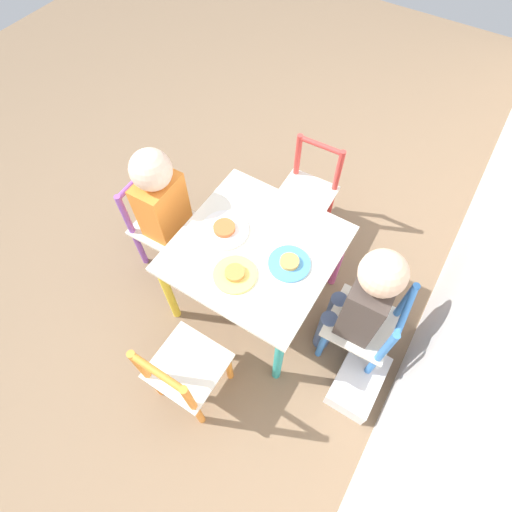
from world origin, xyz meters
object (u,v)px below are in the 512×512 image
object	(u,v)px
kids_table	(256,255)
chair_blue	(367,327)
child_back	(363,300)
plate_back	(289,263)
chair_orange	(185,372)
storage_bin	(358,381)
chair_purple	(162,225)
child_front	(164,204)
plate_front	(224,229)
chair_red	(307,194)
plate_right	(235,274)

from	to	relation	value
kids_table	chair_blue	distance (m)	0.53
chair_blue	child_back	bearing A→B (deg)	-90.00
child_back	plate_back	bearing A→B (deg)	-88.97
child_back	chair_blue	bearing A→B (deg)	90.00
chair_blue	chair_orange	distance (m)	0.74
storage_bin	kids_table	bearing A→B (deg)	-102.08
chair_purple	child_back	xyz separation A→B (m)	(-0.03, 0.96, 0.19)
child_back	storage_bin	bearing A→B (deg)	41.32
chair_blue	storage_bin	world-z (taller)	chair_blue
kids_table	child_front	size ratio (longest dim) A/B	0.85
child_back	storage_bin	world-z (taller)	child_back
chair_purple	plate_front	xyz separation A→B (m)	(-0.02, 0.36, 0.21)
chair_purple	child_front	xyz separation A→B (m)	(-0.00, 0.06, 0.19)
chair_blue	chair_orange	xyz separation A→B (m)	(0.53, -0.51, 0.00)
plate_front	storage_bin	bearing A→B (deg)	80.32
chair_orange	child_front	bearing A→B (deg)	-47.84
child_front	chair_blue	bearing A→B (deg)	-89.87
kids_table	chair_purple	distance (m)	0.53
child_back	chair_red	bearing A→B (deg)	-138.52
kids_table	plate_front	xyz separation A→B (m)	(-0.00, -0.15, 0.07)
chair_orange	kids_table	bearing A→B (deg)	-90.00
chair_blue	child_front	world-z (taller)	child_front
plate_back	chair_orange	bearing A→B (deg)	-16.17
chair_blue	plate_back	distance (m)	0.42
kids_table	chair_orange	xyz separation A→B (m)	(0.51, 0.00, -0.14)
chair_red	child_front	size ratio (longest dim) A/B	0.71
chair_purple	chair_orange	xyz separation A→B (m)	(0.50, 0.51, 0.00)
chair_purple	chair_red	size ratio (longest dim) A/B	1.00
kids_table	child_back	size ratio (longest dim) A/B	0.84
kids_table	chair_red	distance (m)	0.53
chair_purple	plate_front	world-z (taller)	chair_purple
chair_red	plate_back	world-z (taller)	chair_red
child_front	plate_back	xyz separation A→B (m)	(-0.01, 0.60, 0.02)
plate_back	storage_bin	distance (m)	0.61
kids_table	child_front	xyz separation A→B (m)	(0.01, -0.45, 0.05)
chair_blue	child_back	distance (m)	0.20
storage_bin	chair_blue	bearing A→B (deg)	-152.93
chair_orange	plate_front	bearing A→B (deg)	-73.74
kids_table	plate_back	distance (m)	0.17
plate_back	plate_front	distance (m)	0.30
chair_purple	chair_orange	distance (m)	0.71
child_back	child_front	size ratio (longest dim) A/B	1.02
chair_purple	chair_orange	world-z (taller)	same
chair_red	plate_front	bearing A→B (deg)	-106.43
chair_orange	storage_bin	world-z (taller)	chair_orange
plate_front	plate_right	xyz separation A→B (m)	(0.15, 0.15, 0.00)
chair_blue	storage_bin	distance (m)	0.25
plate_front	plate_right	bearing A→B (deg)	45.00
kids_table	chair_red	world-z (taller)	chair_red
kids_table	plate_back	world-z (taller)	plate_back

